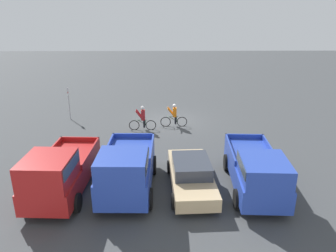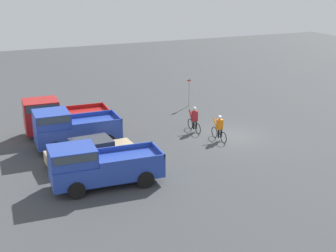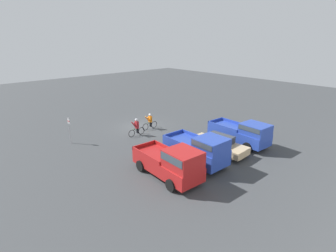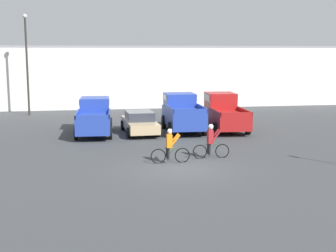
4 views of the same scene
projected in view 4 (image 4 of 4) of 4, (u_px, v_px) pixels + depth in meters
The scene contains 9 objects.
ground_plane at pixel (180, 168), 20.44m from camera, with size 80.00×80.00×0.00m, color #383A3D.
warehouse_building at pixel (126, 74), 48.65m from camera, with size 44.10×14.84×5.60m.
pickup_truck_0 at pixel (94, 116), 29.08m from camera, with size 2.39×5.43×2.14m.
sedan_0 at pixel (140, 122), 29.17m from camera, with size 2.12×4.81×1.39m.
pickup_truck_1 at pixel (182, 112), 29.98m from camera, with size 2.41×4.90×2.34m.
pickup_truck_2 at pixel (224, 111), 30.65m from camera, with size 2.40×5.30×2.32m.
cyclist_0 at pixel (211, 141), 22.30m from camera, with size 1.80×0.46×1.68m.
cyclist_1 at pixel (170, 146), 21.33m from camera, with size 1.83×0.46×1.61m.
lamppost at pixel (27, 58), 37.08m from camera, with size 0.36×0.36×7.99m.
Camera 4 is at (-3.89, -19.53, 5.02)m, focal length 50.00 mm.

